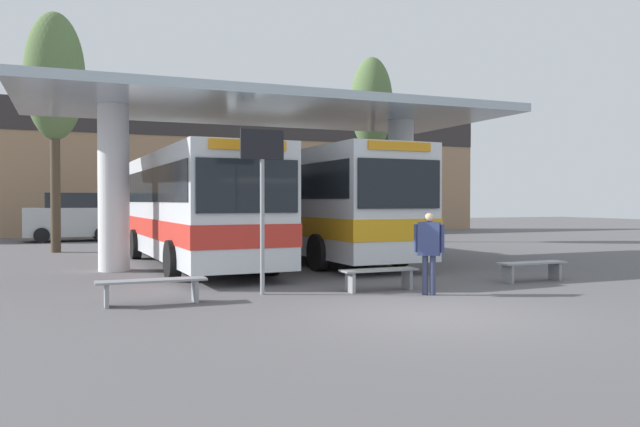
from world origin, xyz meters
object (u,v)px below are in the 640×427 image
(pedestrian_waiting, at_px, (429,245))
(parked_car_street, at_px, (71,218))
(transit_bus_center_bay, at_px, (312,201))
(poplar_tree_behind_right, at_px, (55,79))
(info_sign_platform, at_px, (262,178))
(transit_bus_left_bay, at_px, (193,204))
(poplar_tree_behind_left, at_px, (372,106))
(waiting_bench_far_platform, at_px, (379,275))
(waiting_bench_near_pillar, at_px, (152,285))
(waiting_bench_mid_platform, at_px, (532,267))

(pedestrian_waiting, distance_m, parked_car_street, 22.00)
(transit_bus_center_bay, height_order, poplar_tree_behind_right, poplar_tree_behind_right)
(info_sign_platform, distance_m, poplar_tree_behind_right, 14.08)
(poplar_tree_behind_right, bearing_deg, transit_bus_left_bay, -60.01)
(info_sign_platform, bearing_deg, poplar_tree_behind_left, 55.56)
(pedestrian_waiting, bearing_deg, waiting_bench_far_platform, 163.51)
(waiting_bench_near_pillar, relative_size, waiting_bench_far_platform, 1.17)
(waiting_bench_near_pillar, bearing_deg, waiting_bench_mid_platform, 0.00)
(transit_bus_left_bay, bearing_deg, info_sign_platform, 89.82)
(poplar_tree_behind_right, distance_m, parked_car_street, 8.61)
(poplar_tree_behind_right, bearing_deg, transit_bus_center_bay, -36.94)
(info_sign_platform, relative_size, parked_car_street, 0.78)
(waiting_bench_mid_platform, relative_size, waiting_bench_far_platform, 1.03)
(waiting_bench_far_platform, xyz_separation_m, poplar_tree_behind_right, (-6.50, 13.29, 6.04))
(transit_bus_center_bay, height_order, parked_car_street, transit_bus_center_bay)
(waiting_bench_far_platform, distance_m, poplar_tree_behind_left, 16.96)
(transit_bus_left_bay, distance_m, waiting_bench_mid_platform, 9.57)
(waiting_bench_far_platform, relative_size, pedestrian_waiting, 1.02)
(waiting_bench_mid_platform, bearing_deg, parked_car_street, 116.44)
(parked_car_street, bearing_deg, waiting_bench_far_platform, -76.42)
(waiting_bench_near_pillar, bearing_deg, info_sign_platform, 10.43)
(waiting_bench_mid_platform, bearing_deg, info_sign_platform, 176.38)
(transit_bus_left_bay, xyz_separation_m, poplar_tree_behind_left, (9.70, 7.58, 4.49))
(transit_bus_left_bay, xyz_separation_m, parked_car_street, (-3.26, 13.41, -0.71))
(poplar_tree_behind_right, bearing_deg, waiting_bench_mid_platform, -51.55)
(transit_bus_left_bay, bearing_deg, poplar_tree_behind_left, -144.15)
(waiting_bench_near_pillar, bearing_deg, parked_car_street, 93.54)
(waiting_bench_near_pillar, height_order, info_sign_platform, info_sign_platform)
(waiting_bench_near_pillar, relative_size, parked_car_street, 0.46)
(waiting_bench_mid_platform, bearing_deg, transit_bus_left_bay, 135.30)
(waiting_bench_mid_platform, xyz_separation_m, info_sign_platform, (-6.50, 0.41, 2.02))
(parked_car_street, bearing_deg, info_sign_platform, -82.85)
(parked_car_street, bearing_deg, transit_bus_center_bay, -63.02)
(waiting_bench_near_pillar, height_order, poplar_tree_behind_right, poplar_tree_behind_right)
(transit_bus_left_bay, bearing_deg, waiting_bench_mid_platform, 133.12)
(waiting_bench_near_pillar, xyz_separation_m, pedestrian_waiting, (5.33, -0.93, 0.66))
(transit_bus_left_bay, distance_m, info_sign_platform, 6.27)
(pedestrian_waiting, distance_m, poplar_tree_behind_right, 16.79)
(transit_bus_center_bay, xyz_separation_m, info_sign_platform, (-3.80, -6.97, 0.47))
(pedestrian_waiting, relative_size, poplar_tree_behind_right, 0.19)
(waiting_bench_far_platform, distance_m, parked_car_street, 20.93)
(transit_bus_center_bay, bearing_deg, waiting_bench_near_pillar, 48.64)
(waiting_bench_near_pillar, relative_size, pedestrian_waiting, 1.19)
(transit_bus_left_bay, distance_m, pedestrian_waiting, 8.31)
(transit_bus_center_bay, distance_m, waiting_bench_near_pillar, 9.66)
(transit_bus_center_bay, distance_m, poplar_tree_behind_right, 10.80)
(poplar_tree_behind_left, distance_m, poplar_tree_behind_right, 13.56)
(transit_bus_center_bay, height_order, waiting_bench_mid_platform, transit_bus_center_bay)
(info_sign_platform, relative_size, poplar_tree_behind_left, 0.39)
(transit_bus_center_bay, relative_size, waiting_bench_far_platform, 6.59)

